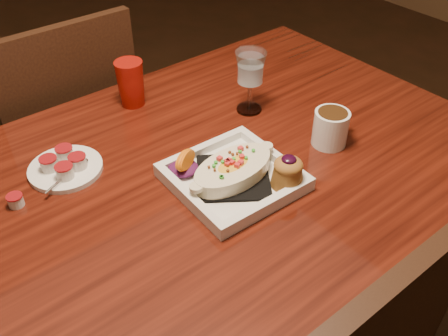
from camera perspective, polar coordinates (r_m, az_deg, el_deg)
table at (r=1.13m, az=-5.14°, el=-5.46°), size 1.50×0.90×0.75m
chair_far at (r=1.67m, az=-17.32°, el=3.00°), size 0.42×0.42×0.93m
plate at (r=1.04m, az=1.72°, el=-0.61°), size 0.25×0.25×0.08m
coffee_mug at (r=1.17m, az=12.19°, el=4.68°), size 0.11×0.08×0.09m
goblet at (r=1.23m, az=3.03°, el=11.02°), size 0.08×0.08×0.16m
saucer at (r=1.13m, az=-17.72°, el=0.13°), size 0.16×0.16×0.11m
creamer_loose at (r=1.08m, az=-22.73°, el=-3.43°), size 0.03×0.03×0.03m
red_tumbler at (r=1.31m, az=-10.61°, el=9.49°), size 0.07×0.07×0.12m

